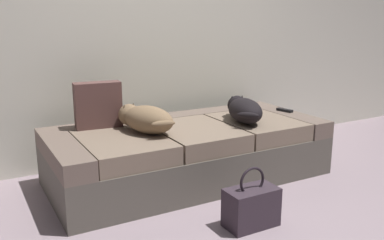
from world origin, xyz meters
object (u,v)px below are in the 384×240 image
at_px(dog_tan, 145,119).
at_px(handbag, 251,206).
at_px(couch, 189,152).
at_px(dog_dark, 244,110).
at_px(throw_pillow, 98,105).
at_px(tv_remote, 285,110).

xyz_separation_m(dog_tan, handbag, (0.32, -0.85, -0.40)).
relative_size(couch, dog_dark, 3.83).
relative_size(dog_dark, throw_pillow, 1.62).
xyz_separation_m(dog_tan, throw_pillow, (-0.25, 0.29, 0.07)).
distance_m(dog_tan, handbag, 0.99).
bearing_deg(couch, dog_tan, -176.17).
bearing_deg(handbag, couch, 86.86).
bearing_deg(throw_pillow, handbag, -63.40).
bearing_deg(throw_pillow, dog_tan, -49.72).
bearing_deg(dog_tan, throw_pillow, 130.28).
xyz_separation_m(couch, dog_tan, (-0.37, -0.02, 0.32)).
bearing_deg(throw_pillow, tv_remote, -9.37).
bearing_deg(handbag, dog_tan, 110.82).
distance_m(tv_remote, throw_pillow, 1.61).
bearing_deg(dog_dark, throw_pillow, 159.77).
distance_m(dog_tan, throw_pillow, 0.39).
xyz_separation_m(couch, handbag, (-0.05, -0.87, -0.09)).
bearing_deg(dog_dark, tv_remote, 13.18).
bearing_deg(handbag, throw_pillow, 116.60).
height_order(throw_pillow, handbag, throw_pillow).
bearing_deg(tv_remote, dog_dark, -179.54).
xyz_separation_m(couch, dog_dark, (0.43, -0.12, 0.31)).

